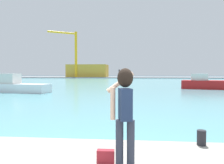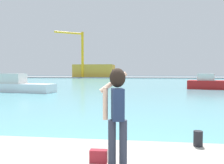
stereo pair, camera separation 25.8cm
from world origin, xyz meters
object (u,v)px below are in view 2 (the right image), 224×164
person_photographer (117,106)px  boat_moored_2 (211,83)px  warehouse_left (94,71)px  handbag (99,156)px  boat_moored (18,86)px  harbor_bollard (198,139)px  port_crane (79,50)px

person_photographer → boat_moored_2: size_ratio=0.27×
warehouse_left → handbag: bearing=-78.3°
handbag → boat_moored: boat_moored is taller
handbag → harbor_bollard: harbor_bollard is taller
handbag → port_crane: 88.30m
warehouse_left → port_crane: (-4.86, -5.95, 8.35)m
handbag → port_crane: bearing=105.5°
person_photographer → port_crane: size_ratio=0.10×
person_photographer → handbag: person_photographer is taller
harbor_bollard → port_crane: port_crane is taller
harbor_bollard → boat_moored: bearing=128.9°
warehouse_left → boat_moored: bearing=-85.1°
harbor_bollard → boat_moored_2: boat_moored_2 is taller
person_photographer → harbor_bollard: size_ratio=5.06×
person_photographer → boat_moored_2: 28.17m
boat_moored → warehouse_left: (-6.13, 71.12, 2.20)m
handbag → harbor_bollard: size_ratio=0.93×
handbag → boat_moored_2: bearing=69.9°
handbag → boat_moored_2: boat_moored_2 is taller
boat_moored → warehouse_left: size_ratio=0.51×
person_photographer → harbor_bollard: 2.32m
person_photographer → boat_moored: (-12.86, 19.34, -0.80)m
handbag → warehouse_left: size_ratio=0.02×
person_photographer → harbor_bollard: bearing=-66.5°
boat_moored_2 → boat_moored: bearing=-144.4°
harbor_bollard → boat_moored: boat_moored is taller
boat_moored → harbor_bollard: bearing=-39.8°
harbor_bollard → boat_moored: size_ratio=0.04×
handbag → boat_moored: (-12.51, 19.27, 0.14)m
boat_moored → warehouse_left: bearing=106.2°
handbag → boat_moored: size_ratio=0.04×
person_photographer → port_crane: (-23.84, 84.51, 9.74)m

